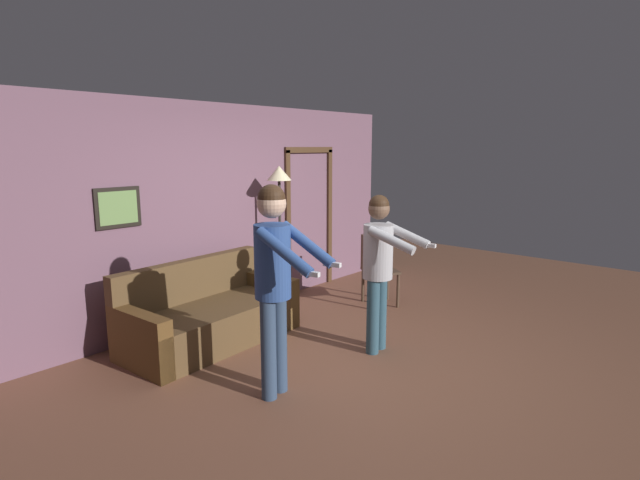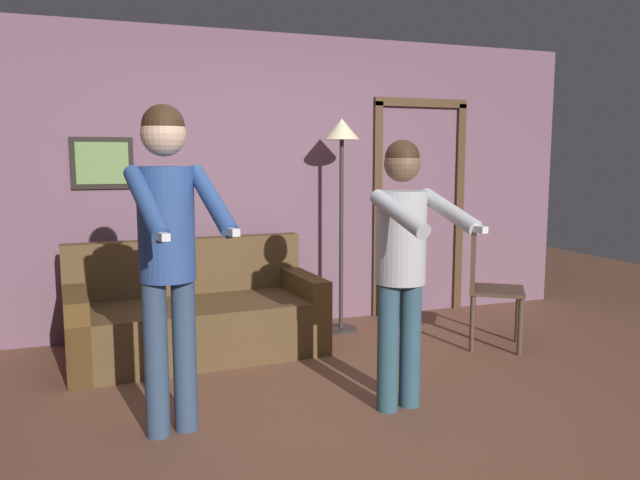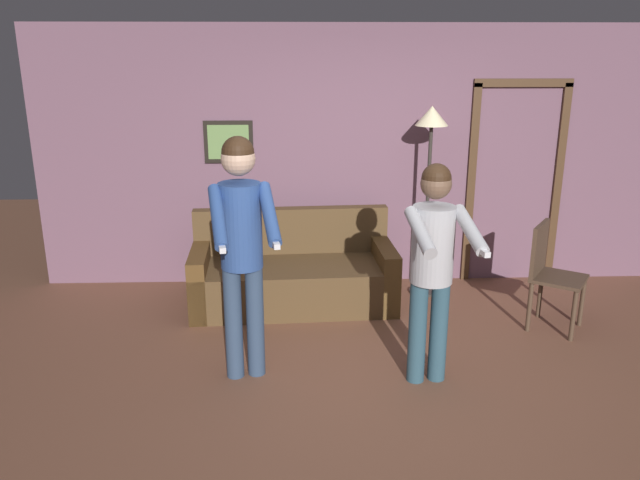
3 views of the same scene
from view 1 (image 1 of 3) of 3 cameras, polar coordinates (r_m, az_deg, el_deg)
The scene contains 7 objects.
ground_plane at distance 5.08m, azimuth 4.04°, elevation -13.64°, with size 12.00×12.00×0.00m, color brown.
back_wall_assembly at distance 6.22m, azimuth -11.66°, elevation 3.14°, with size 6.40×0.10×2.60m.
couch at distance 5.56m, azimuth -12.52°, elevation -8.62°, with size 1.94×0.95×0.87m.
torchiere_lamp at distance 6.31m, azimuth -4.67°, elevation 5.42°, with size 0.31×0.31×1.85m.
person_standing_left at distance 4.09m, azimuth -5.22°, elevation -3.42°, with size 0.52×0.71×1.80m.
person_standing_right at distance 5.04m, azimuth 6.82°, elevation -2.22°, with size 0.48×0.66×1.62m.
dining_chair_distant at distance 6.63m, azimuth 6.24°, elevation -3.02°, with size 0.58×0.58×0.93m.
Camera 1 is at (-3.71, -2.77, 2.09)m, focal length 28.00 mm.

